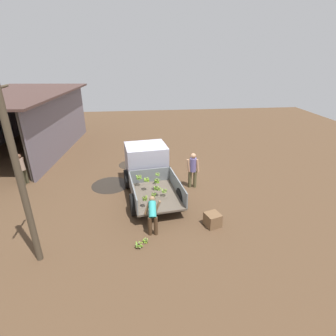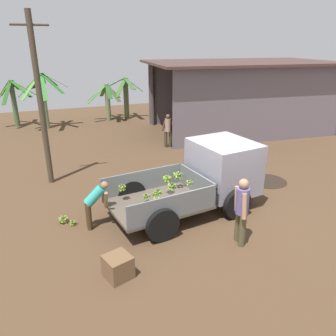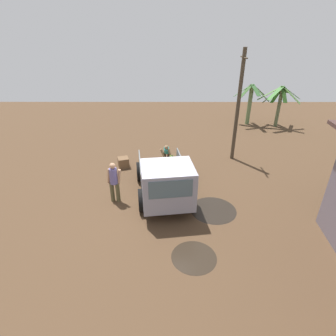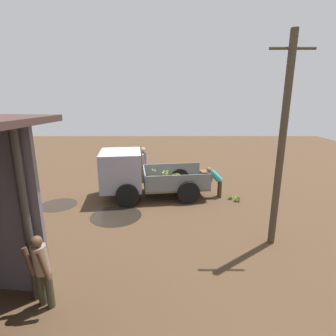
{
  "view_description": "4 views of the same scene",
  "coord_description": "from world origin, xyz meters",
  "px_view_note": "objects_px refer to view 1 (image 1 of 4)",
  "views": [
    {
      "loc": [
        -11.4,
        0.59,
        5.99
      ],
      "look_at": [
        -0.14,
        -0.68,
        0.95
      ],
      "focal_mm": 28.0,
      "sensor_mm": 36.0,
      "label": 1
    },
    {
      "loc": [
        -4.58,
        -7.7,
        4.73
      ],
      "look_at": [
        -1.51,
        0.21,
        1.44
      ],
      "focal_mm": 35.0,
      "sensor_mm": 36.0,
      "label": 2
    },
    {
      "loc": [
        8.67,
        0.36,
        6.22
      ],
      "look_at": [
        -1.08,
        0.34,
        1.18
      ],
      "focal_mm": 28.0,
      "sensor_mm": 36.0,
      "label": 3
    },
    {
      "loc": [
        -1.59,
        10.68,
        4.05
      ],
      "look_at": [
        -1.61,
        -0.82,
        0.97
      ],
      "focal_mm": 28.0,
      "sensor_mm": 36.0,
      "label": 4
    }
  ],
  "objects_px": {
    "cargo_truck": "(148,166)",
    "wooden_crate_0": "(213,220)",
    "person_bystander_near_shed": "(22,168)",
    "person_foreground_visitor": "(193,169)",
    "person_worker_loading": "(153,214)",
    "banana_bunch_on_ground_0": "(139,245)",
    "utility_pole": "(19,177)",
    "banana_bunch_on_ground_1": "(145,240)"
  },
  "relations": [
    {
      "from": "utility_pole",
      "to": "wooden_crate_0",
      "type": "distance_m",
      "value": 6.53
    },
    {
      "from": "cargo_truck",
      "to": "wooden_crate_0",
      "type": "xyz_separation_m",
      "value": [
        -3.44,
        -2.25,
        -0.8
      ]
    },
    {
      "from": "cargo_truck",
      "to": "person_bystander_near_shed",
      "type": "distance_m",
      "value": 6.1
    },
    {
      "from": "cargo_truck",
      "to": "person_worker_loading",
      "type": "distance_m",
      "value": 3.54
    },
    {
      "from": "cargo_truck",
      "to": "person_worker_loading",
      "type": "xyz_separation_m",
      "value": [
        -3.53,
        -0.01,
        -0.31
      ]
    },
    {
      "from": "person_foreground_visitor",
      "to": "banana_bunch_on_ground_1",
      "type": "distance_m",
      "value": 4.56
    },
    {
      "from": "person_worker_loading",
      "to": "banana_bunch_on_ground_0",
      "type": "bearing_deg",
      "value": 149.79
    },
    {
      "from": "wooden_crate_0",
      "to": "person_bystander_near_shed",
      "type": "bearing_deg",
      "value": 62.26
    },
    {
      "from": "banana_bunch_on_ground_0",
      "to": "banana_bunch_on_ground_1",
      "type": "xyz_separation_m",
      "value": [
        0.23,
        -0.23,
        -0.03
      ]
    },
    {
      "from": "utility_pole",
      "to": "cargo_truck",
      "type": "bearing_deg",
      "value": -38.62
    },
    {
      "from": "banana_bunch_on_ground_1",
      "to": "cargo_truck",
      "type": "bearing_deg",
      "value": -3.85
    },
    {
      "from": "person_foreground_visitor",
      "to": "banana_bunch_on_ground_0",
      "type": "height_order",
      "value": "person_foreground_visitor"
    },
    {
      "from": "cargo_truck",
      "to": "person_foreground_visitor",
      "type": "bearing_deg",
      "value": -106.84
    },
    {
      "from": "person_worker_loading",
      "to": "banana_bunch_on_ground_1",
      "type": "height_order",
      "value": "person_worker_loading"
    },
    {
      "from": "person_foreground_visitor",
      "to": "person_bystander_near_shed",
      "type": "distance_m",
      "value": 8.22
    },
    {
      "from": "person_foreground_visitor",
      "to": "banana_bunch_on_ground_0",
      "type": "relative_size",
      "value": 6.29
    },
    {
      "from": "cargo_truck",
      "to": "utility_pole",
      "type": "distance_m",
      "value": 6.08
    },
    {
      "from": "person_bystander_near_shed",
      "to": "wooden_crate_0",
      "type": "relative_size",
      "value": 2.99
    },
    {
      "from": "person_foreground_visitor",
      "to": "banana_bunch_on_ground_1",
      "type": "relative_size",
      "value": 8.41
    },
    {
      "from": "person_foreground_visitor",
      "to": "banana_bunch_on_ground_1",
      "type": "xyz_separation_m",
      "value": [
        -3.79,
        2.38,
        -0.87
      ]
    },
    {
      "from": "person_worker_loading",
      "to": "wooden_crate_0",
      "type": "distance_m",
      "value": 2.29
    },
    {
      "from": "utility_pole",
      "to": "person_bystander_near_shed",
      "type": "bearing_deg",
      "value": 23.9
    },
    {
      "from": "utility_pole",
      "to": "wooden_crate_0",
      "type": "xyz_separation_m",
      "value": [
        1.08,
        -5.87,
        -2.63
      ]
    },
    {
      "from": "person_foreground_visitor",
      "to": "wooden_crate_0",
      "type": "height_order",
      "value": "person_foreground_visitor"
    },
    {
      "from": "person_foreground_visitor",
      "to": "person_bystander_near_shed",
      "type": "bearing_deg",
      "value": -89.87
    },
    {
      "from": "person_worker_loading",
      "to": "wooden_crate_0",
      "type": "xyz_separation_m",
      "value": [
        0.08,
        -2.24,
        -0.5
      ]
    },
    {
      "from": "person_foreground_visitor",
      "to": "wooden_crate_0",
      "type": "relative_size",
      "value": 3.31
    },
    {
      "from": "cargo_truck",
      "to": "utility_pole",
      "type": "xyz_separation_m",
      "value": [
        -4.53,
        3.62,
        1.83
      ]
    },
    {
      "from": "wooden_crate_0",
      "to": "utility_pole",
      "type": "bearing_deg",
      "value": 100.46
    },
    {
      "from": "cargo_truck",
      "to": "utility_pole",
      "type": "relative_size",
      "value": 0.81
    },
    {
      "from": "utility_pole",
      "to": "person_foreground_visitor",
      "type": "relative_size",
      "value": 3.24
    },
    {
      "from": "utility_pole",
      "to": "banana_bunch_on_ground_0",
      "type": "distance_m",
      "value": 4.17
    },
    {
      "from": "utility_pole",
      "to": "wooden_crate_0",
      "type": "relative_size",
      "value": 10.74
    },
    {
      "from": "person_foreground_visitor",
      "to": "banana_bunch_on_ground_0",
      "type": "distance_m",
      "value": 4.86
    },
    {
      "from": "wooden_crate_0",
      "to": "banana_bunch_on_ground_0",
      "type": "bearing_deg",
      "value": 108.33
    },
    {
      "from": "cargo_truck",
      "to": "person_foreground_visitor",
      "type": "relative_size",
      "value": 2.62
    },
    {
      "from": "person_bystander_near_shed",
      "to": "banana_bunch_on_ground_1",
      "type": "distance_m",
      "value": 7.69
    },
    {
      "from": "person_worker_loading",
      "to": "banana_bunch_on_ground_0",
      "type": "distance_m",
      "value": 1.17
    },
    {
      "from": "cargo_truck",
      "to": "person_bystander_near_shed",
      "type": "xyz_separation_m",
      "value": [
        0.91,
        6.03,
        -0.18
      ]
    },
    {
      "from": "person_worker_loading",
      "to": "person_bystander_near_shed",
      "type": "xyz_separation_m",
      "value": [
        4.44,
        6.04,
        0.12
      ]
    },
    {
      "from": "cargo_truck",
      "to": "person_bystander_near_shed",
      "type": "relative_size",
      "value": 2.9
    },
    {
      "from": "cargo_truck",
      "to": "banana_bunch_on_ground_0",
      "type": "bearing_deg",
      "value": 165.71
    }
  ]
}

